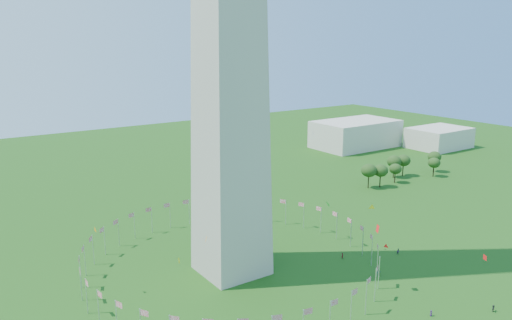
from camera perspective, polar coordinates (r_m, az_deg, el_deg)
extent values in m
cylinder|color=silver|center=(164.48, 9.22, -7.47)|extent=(0.24, 0.24, 9.00)
cylinder|color=silver|center=(168.82, 7.44, -6.84)|extent=(0.24, 0.24, 9.00)
cylinder|color=silver|center=(172.45, 5.49, -6.35)|extent=(0.24, 0.24, 9.00)
cylinder|color=silver|center=(175.31, 3.42, -5.97)|extent=(0.24, 0.24, 9.00)
cylinder|color=silver|center=(177.34, 1.25, -5.72)|extent=(0.24, 0.24, 9.00)
cylinder|color=silver|center=(178.52, -0.97, -5.58)|extent=(0.24, 0.24, 9.00)
cylinder|color=silver|center=(178.83, -3.21, -5.57)|extent=(0.24, 0.24, 9.00)
cylinder|color=silver|center=(178.26, -5.45, -5.67)|extent=(0.24, 0.24, 9.00)
cylinder|color=silver|center=(176.82, -7.65, -5.90)|extent=(0.24, 0.24, 9.00)
cylinder|color=silver|center=(174.54, -9.78, -6.24)|extent=(0.24, 0.24, 9.00)
cylinder|color=silver|center=(171.45, -11.82, -6.70)|extent=(0.24, 0.24, 9.00)
cylinder|color=silver|center=(167.60, -13.71, -7.28)|extent=(0.24, 0.24, 9.00)
cylinder|color=silver|center=(163.06, -15.42, -7.98)|extent=(0.24, 0.24, 9.00)
cylinder|color=silver|center=(157.92, -16.90, -8.80)|extent=(0.24, 0.24, 9.00)
cylinder|color=silver|center=(152.28, -18.10, -9.74)|extent=(0.24, 0.24, 9.00)
cylinder|color=silver|center=(146.26, -18.97, -10.80)|extent=(0.24, 0.24, 9.00)
cylinder|color=silver|center=(140.02, -19.42, -11.95)|extent=(0.24, 0.24, 9.00)
cylinder|color=silver|center=(133.71, -19.39, -13.20)|extent=(0.24, 0.24, 9.00)
cylinder|color=silver|center=(127.55, -18.79, -14.51)|extent=(0.24, 0.24, 9.00)
cylinder|color=silver|center=(121.74, -17.56, -15.83)|extent=(0.24, 0.24, 9.00)
cylinder|color=silver|center=(116.54, -15.65, -17.10)|extent=(0.24, 0.24, 9.00)
cylinder|color=silver|center=(113.38, 8.43, -17.64)|extent=(0.24, 0.24, 9.00)
cylinder|color=silver|center=(118.01, 10.80, -16.40)|extent=(0.24, 0.24, 9.00)
cylinder|color=silver|center=(123.41, 12.48, -15.07)|extent=(0.24, 0.24, 9.00)
cylinder|color=silver|center=(129.35, 13.48, -13.72)|extent=(0.24, 0.24, 9.00)
cylinder|color=silver|center=(135.58, 13.86, -12.42)|extent=(0.24, 0.24, 9.00)
cylinder|color=silver|center=(141.88, 13.71, -11.20)|extent=(0.24, 0.24, 9.00)
cylinder|color=silver|center=(148.08, 13.10, -10.08)|extent=(0.24, 0.24, 9.00)
cylinder|color=silver|center=(154.00, 12.11, -9.09)|extent=(0.24, 0.24, 9.00)
cylinder|color=silver|center=(159.50, 10.80, -8.21)|extent=(0.24, 0.24, 9.00)
cube|color=beige|center=(307.24, 11.30, 2.95)|extent=(50.00, 30.00, 16.00)
cube|color=beige|center=(319.23, 20.19, 2.40)|extent=(35.00, 25.00, 12.00)
imported|color=#1F2948|center=(144.25, 13.84, -12.38)|extent=(1.59, 0.74, 1.68)
imported|color=#3B1A50|center=(128.75, 19.38, -16.18)|extent=(0.88, 0.82, 1.48)
imported|color=#361849|center=(158.95, 15.96, -9.99)|extent=(0.97, 0.81, 1.80)
imported|color=#292929|center=(135.99, 25.49, -15.05)|extent=(1.72, 1.28, 1.70)
imported|color=#531413|center=(152.09, 9.84, -10.73)|extent=(0.63, 0.80, 1.92)
plane|color=yellow|center=(149.56, 13.09, -5.28)|extent=(1.48, 1.68, 2.13)
plane|color=orange|center=(93.28, -5.73, -8.96)|extent=(0.78, 1.21, 1.39)
plane|color=orange|center=(130.30, -17.90, -7.61)|extent=(0.25, 1.85, 1.85)
plane|color=yellow|center=(109.66, -8.80, -11.28)|extent=(0.97, 1.00, 1.35)
plane|color=green|center=(124.22, 8.24, -5.04)|extent=(1.58, 1.40, 1.74)
plane|color=white|center=(144.47, 6.56, 3.06)|extent=(0.85, 1.20, 1.34)
plane|color=red|center=(126.85, 24.69, -10.09)|extent=(0.82, 1.51, 1.54)
plane|color=red|center=(150.90, 14.65, -9.51)|extent=(0.56, 1.39, 1.49)
plane|color=red|center=(129.15, 13.73, -7.63)|extent=(1.97, 0.58, 2.03)
ellipsoid|color=#2B531B|center=(222.46, 12.75, -1.84)|extent=(6.79, 6.79, 10.61)
ellipsoid|color=#2B531B|center=(225.36, 14.03, -1.79)|extent=(6.38, 6.38, 9.97)
ellipsoid|color=#2B531B|center=(233.79, 15.61, -1.50)|extent=(5.60, 5.60, 8.75)
ellipsoid|color=#2B531B|center=(242.36, 15.48, -0.76)|extent=(6.67, 6.67, 10.43)
ellipsoid|color=#2B531B|center=(246.81, 16.47, -0.61)|extent=(6.45, 6.45, 10.08)
ellipsoid|color=#2B531B|center=(250.14, 19.65, -0.80)|extent=(5.72, 5.72, 8.94)
ellipsoid|color=#2B531B|center=(259.01, 19.69, -0.21)|extent=(6.43, 6.43, 10.05)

